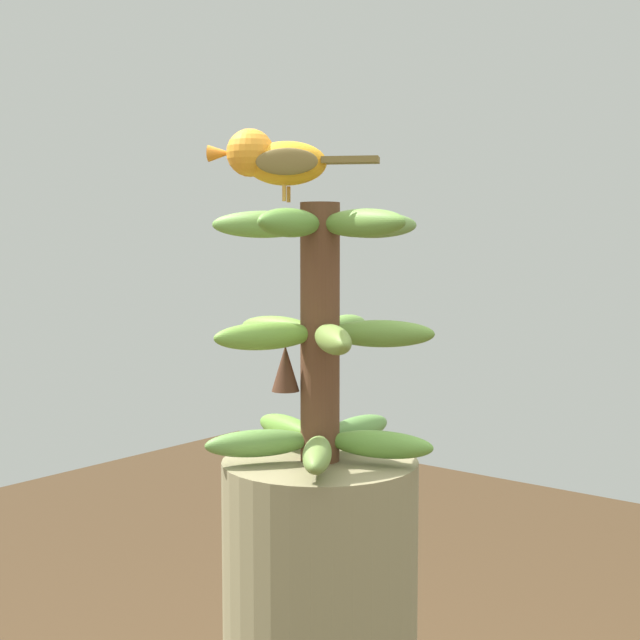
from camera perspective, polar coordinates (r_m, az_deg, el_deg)
banana_bunch at (r=1.12m, az=-0.05°, el=-0.90°), size 0.29×0.30×0.33m
perched_bird at (r=1.11m, az=-3.10°, el=10.43°), size 0.13×0.20×0.09m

